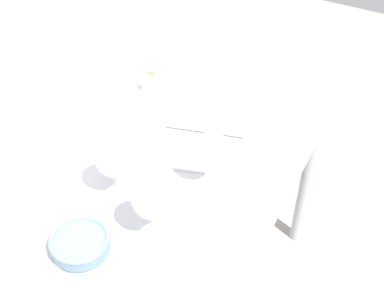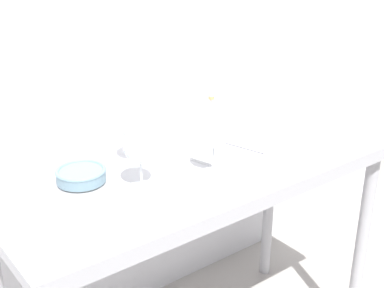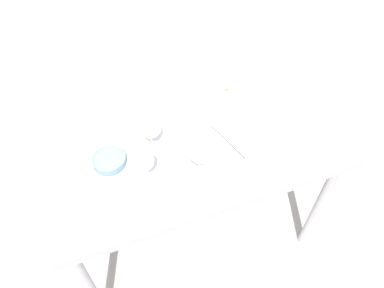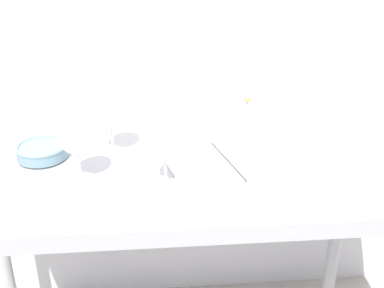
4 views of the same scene
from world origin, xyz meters
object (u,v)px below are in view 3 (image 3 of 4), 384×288
Objects in this scene: wine_glass_near_left at (143,161)px; decanter_funnel at (226,96)px; open_notebook at (227,142)px; tasting_sheet_upper at (271,113)px; wine_glass_near_center at (200,153)px; tasting_bowl at (109,160)px; wine_glass_far_left at (150,128)px.

wine_glass_near_left reaches higher than decanter_funnel.
open_notebook reaches higher than tasting_sheet_upper.
wine_glass_near_center is 1.30× the size of decanter_funnel.
wine_glass_near_center is 0.42m from tasting_bowl.
wine_glass_far_left is 0.37m from open_notebook.
wine_glass_near_center reaches higher than tasting_bowl.
wine_glass_near_center is 0.26m from wine_glass_far_left.
tasting_sheet_upper is (0.28, 0.10, -0.00)m from open_notebook.
decanter_funnel reaches higher than open_notebook.
wine_glass_near_center is (0.23, -0.05, 0.00)m from wine_glass_near_left.
wine_glass_far_left is 0.23m from tasting_bowl.
tasting_sheet_upper is 1.65× the size of decanter_funnel.
decanter_funnel is (0.28, 0.36, -0.08)m from wine_glass_near_center.
tasting_sheet_upper is at bearing -39.02° from decanter_funnel.
tasting_sheet_upper is at bearing 3.94° from open_notebook.
wine_glass_far_left is 0.47m from decanter_funnel.
wine_glass_near_left is 0.44m from open_notebook.
decanter_funnel is at bearing 30.97° from wine_glass_near_left.
tasting_sheet_upper is (0.70, 0.16, -0.13)m from wine_glass_near_left.
tasting_sheet_upper is at bearing 24.29° from wine_glass_near_center.
wine_glass_far_left reaches higher than open_notebook.
wine_glass_near_center is at bearing -163.88° from open_notebook.
tasting_bowl reaches higher than tasting_sheet_upper.
wine_glass_far_left is 1.19× the size of tasting_bowl.
tasting_sheet_upper is at bearing -0.14° from wine_glass_far_left.
wine_glass_far_left is at bearing 149.75° from tasting_sheet_upper.
wine_glass_near_center is 1.20× the size of tasting_bowl.
tasting_sheet_upper is at bearing 13.02° from wine_glass_near_left.
wine_glass_near_center reaches higher than wine_glass_near_left.
tasting_bowl is at bearing 151.62° from tasting_sheet_upper.
wine_glass_near_center is 0.47m from decanter_funnel.
wine_glass_near_left is at bearing 168.15° from wine_glass_near_center.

